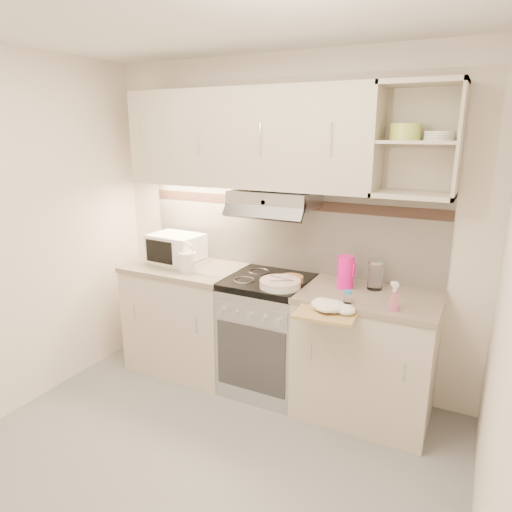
{
  "coord_description": "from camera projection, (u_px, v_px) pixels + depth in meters",
  "views": [
    {
      "loc": [
        1.36,
        -1.8,
        1.96
      ],
      "look_at": [
        -0.03,
        0.95,
        1.11
      ],
      "focal_mm": 32.0,
      "sensor_mm": 36.0,
      "label": 1
    }
  ],
  "objects": [
    {
      "name": "room_shell",
      "position": [
        214.0,
        192.0,
        2.55
      ],
      "size": [
        3.04,
        2.84,
        2.52
      ],
      "color": "white",
      "rests_on": "ground"
    },
    {
      "name": "watering_can",
      "position": [
        188.0,
        261.0,
        3.54
      ],
      "size": [
        0.27,
        0.14,
        0.23
      ],
      "rotation": [
        0.0,
        0.0,
        -0.01
      ],
      "color": "white",
      "rests_on": "worktop_left"
    },
    {
      "name": "microwave",
      "position": [
        176.0,
        248.0,
        3.76
      ],
      "size": [
        0.44,
        0.34,
        0.24
      ],
      "rotation": [
        0.0,
        0.0,
        -0.08
      ],
      "color": "white",
      "rests_on": "worktop_left"
    },
    {
      "name": "base_cabinet_right",
      "position": [
        365.0,
        358.0,
        3.17
      ],
      "size": [
        0.9,
        0.6,
        0.86
      ],
      "primitive_type": "cube",
      "color": "beige",
      "rests_on": "ground"
    },
    {
      "name": "dish_towel",
      "position": [
        333.0,
        308.0,
        2.77
      ],
      "size": [
        0.28,
        0.24,
        0.07
      ],
      "primitive_type": null,
      "rotation": [
        0.0,
        0.0,
        0.06
      ],
      "color": "silver",
      "rests_on": "cutting_board"
    },
    {
      "name": "electric_range",
      "position": [
        268.0,
        334.0,
        3.49
      ],
      "size": [
        0.6,
        0.6,
        0.9
      ],
      "color": "#B7B7BC",
      "rests_on": "ground"
    },
    {
      "name": "worktop_right",
      "position": [
        370.0,
        297.0,
        3.05
      ],
      "size": [
        0.92,
        0.62,
        0.04
      ],
      "primitive_type": "cube",
      "color": "gray",
      "rests_on": "base_cabinet_right"
    },
    {
      "name": "pink_pitcher",
      "position": [
        346.0,
        272.0,
        3.15
      ],
      "size": [
        0.12,
        0.11,
        0.23
      ],
      "rotation": [
        0.0,
        0.0,
        -0.04
      ],
      "color": "#F80D95",
      "rests_on": "worktop_right"
    },
    {
      "name": "cutting_board",
      "position": [
        327.0,
        312.0,
        2.83
      ],
      "size": [
        0.39,
        0.36,
        0.02
      ],
      "primitive_type": "cube",
      "rotation": [
        0.0,
        0.0,
        0.08
      ],
      "color": "tan",
      "rests_on": "base_cabinet_right"
    },
    {
      "name": "spice_jar",
      "position": [
        348.0,
        297.0,
        2.89
      ],
      "size": [
        0.06,
        0.06,
        0.08
      ],
      "rotation": [
        0.0,
        0.0,
        -0.09
      ],
      "color": "white",
      "rests_on": "worktop_right"
    },
    {
      "name": "spray_bottle",
      "position": [
        394.0,
        298.0,
        2.76
      ],
      "size": [
        0.07,
        0.07,
        0.2
      ],
      "rotation": [
        0.0,
        0.0,
        0.44
      ],
      "color": "pink",
      "rests_on": "worktop_right"
    },
    {
      "name": "plate_stack",
      "position": [
        280.0,
        284.0,
        3.18
      ],
      "size": [
        0.29,
        0.29,
        0.06
      ],
      "rotation": [
        0.0,
        0.0,
        0.01
      ],
      "color": "silver",
      "rests_on": "electric_range"
    },
    {
      "name": "base_cabinet_left",
      "position": [
        187.0,
        319.0,
        3.82
      ],
      "size": [
        0.9,
        0.6,
        0.86
      ],
      "primitive_type": "cube",
      "color": "beige",
      "rests_on": "ground"
    },
    {
      "name": "worktop_left",
      "position": [
        185.0,
        268.0,
        3.7
      ],
      "size": [
        0.92,
        0.62,
        0.04
      ],
      "primitive_type": "cube",
      "color": "gray",
      "rests_on": "base_cabinet_left"
    },
    {
      "name": "ground",
      "position": [
        187.0,
        477.0,
        2.67
      ],
      "size": [
        3.0,
        3.0,
        0.0
      ],
      "primitive_type": "plane",
      "color": "gray",
      "rests_on": "ground"
    },
    {
      "name": "glass_jar",
      "position": [
        375.0,
        275.0,
        3.12
      ],
      "size": [
        0.11,
        0.11,
        0.21
      ],
      "rotation": [
        0.0,
        0.0,
        0.07
      ],
      "color": "white",
      "rests_on": "worktop_right"
    },
    {
      "name": "bread_loaf",
      "position": [
        291.0,
        279.0,
        3.29
      ],
      "size": [
        0.18,
        0.18,
        0.04
      ],
      "primitive_type": "cylinder",
      "color": "olive",
      "rests_on": "electric_range"
    }
  ]
}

